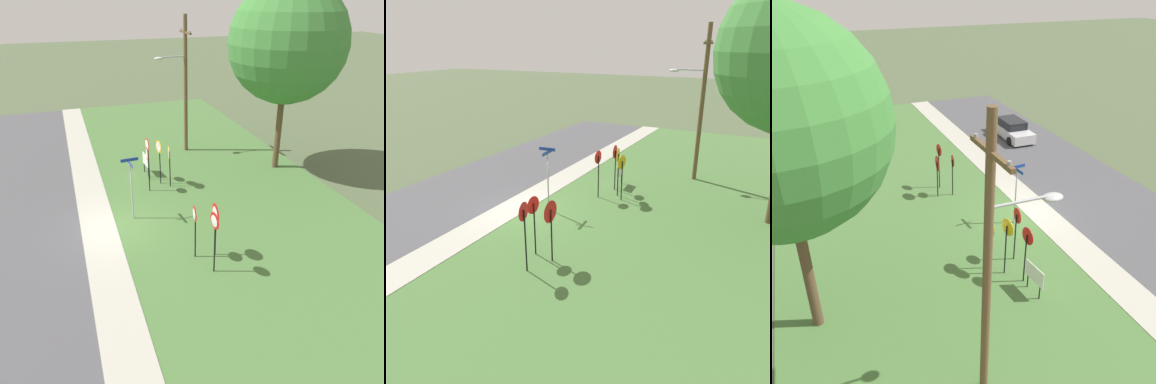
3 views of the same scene
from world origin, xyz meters
The scene contains 14 objects.
ground_plane centered at (0.00, 0.00, 0.00)m, with size 160.00×160.00×0.00m, color #4C5B3D.
road_asphalt centered at (0.00, -4.80, 0.01)m, with size 44.00×6.40×0.01m, color #4C4C51.
sidewalk_strip centered at (0.00, -0.80, 0.03)m, with size 44.00×1.60×0.06m, color #ADAA9E.
grass_median centered at (0.00, 6.00, 0.02)m, with size 44.00×12.00×0.04m, color #477038.
stop_sign_near_left centered at (-3.43, 3.53, 1.77)m, with size 0.71×0.16×2.38m.
stop_sign_near_right centered at (-3.25, 2.30, 1.85)m, with size 0.67×0.11×2.51m.
stop_sign_far_left centered at (-3.95, 3.11, 1.91)m, with size 0.71×0.15×2.58m.
stop_sign_far_center centered at (-4.70, 2.63, 1.86)m, with size 0.71×0.11×2.50m.
yield_sign_near_left centered at (3.43, 3.52, 1.84)m, with size 0.84×0.11×2.41m.
yield_sign_near_right centered at (3.29, 2.70, 1.81)m, with size 0.68×0.12×2.38m.
yield_sign_far_left centered at (4.44, 3.09, 2.01)m, with size 0.68×0.12×2.64m.
street_name_post centered at (-0.59, 0.93, 1.88)m, with size 0.96×0.81×3.11m.
utility_pole centered at (-8.59, 6.01, 4.70)m, with size 2.10×2.12×8.63m.
notice_board centered at (-5.45, 2.65, 0.87)m, with size 1.10×0.14×1.25m.
Camera 2 is at (14.40, 10.42, 7.72)m, focal length 37.02 mm.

